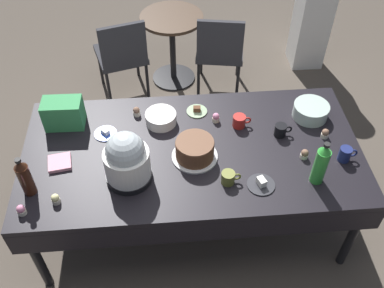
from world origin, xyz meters
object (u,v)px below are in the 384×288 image
soda_carton (64,113)px  round_cafe_table (172,37)px  coffee_mug_olive (229,178)px  cupcake_mint (325,134)px  slow_cooker (127,160)px  glass_salad_bowl (311,111)px  soda_bottle_cola (25,177)px  cupcake_lemon (56,199)px  coffee_mug_navy (345,154)px  water_cooler (314,12)px  coffee_mug_black (281,130)px  cupcake_vanilla (137,111)px  dessert_plate_cobalt (105,133)px  maroon_chair_right (220,48)px  dessert_plate_charcoal (261,184)px  cupcake_cocoa (305,154)px  cupcake_berry (216,118)px  potluck_table (192,156)px  ceramic_snack_bowl (161,118)px  coffee_mug_red (239,121)px  frosted_layer_cake (195,150)px  soda_bottle_lime_soda (321,164)px  maroon_chair_left (122,53)px  dessert_plate_sage (197,111)px  cupcake_rose (21,210)px

soda_carton → round_cafe_table: (0.79, 1.43, -0.35)m
coffee_mug_olive → cupcake_mint: bearing=25.4°
slow_cooker → glass_salad_bowl: (1.25, 0.46, -0.12)m
soda_bottle_cola → cupcake_lemon: bearing=-29.7°
coffee_mug_navy → water_cooler: (0.43, 2.10, -0.21)m
coffee_mug_black → cupcake_vanilla: bearing=163.9°
dessert_plate_cobalt → slow_cooker: bearing=-66.9°
maroon_chair_right → dessert_plate_charcoal: bearing=-89.9°
cupcake_lemon → cupcake_cocoa: bearing=8.5°
cupcake_berry → potluck_table: bearing=-126.1°
glass_salad_bowl → soda_bottle_cola: soda_bottle_cola is taller
cupcake_mint → cupcake_vanilla: same height
cupcake_vanilla → ceramic_snack_bowl: bearing=-28.5°
maroon_chair_right → coffee_mug_navy: bearing=-71.4°
coffee_mug_red → coffee_mug_olive: coffee_mug_red is taller
coffee_mug_black → maroon_chair_right: (-0.21, 1.43, -0.30)m
frosted_layer_cake → coffee_mug_black: (0.59, 0.15, -0.02)m
soda_bottle_cola → coffee_mug_navy: soda_bottle_cola is taller
dessert_plate_charcoal → cupcake_berry: cupcake_berry is taller
soda_bottle_lime_soda → round_cafe_table: size_ratio=0.44×
potluck_table → slow_cooker: slow_cooker is taller
potluck_table → coffee_mug_black: bearing=8.2°
cupcake_berry → soda_bottle_lime_soda: bearing=-46.3°
frosted_layer_cake → cupcake_mint: bearing=7.0°
cupcake_lemon → maroon_chair_left: bearing=81.2°
ceramic_snack_bowl → soda_bottle_lime_soda: size_ratio=0.67×
coffee_mug_navy → cupcake_cocoa: bearing=171.9°
cupcake_berry → soda_carton: (-1.03, 0.05, 0.07)m
dessert_plate_sage → soda_bottle_lime_soda: size_ratio=0.46×
slow_cooker → dessert_plate_sage: (0.46, 0.57, -0.16)m
ceramic_snack_bowl → dessert_plate_sage: size_ratio=1.45×
coffee_mug_black → soda_bottle_cola: bearing=-167.5°
frosted_layer_cake → coffee_mug_olive: size_ratio=2.43×
soda_bottle_lime_soda → soda_bottle_cola: 1.72m
cupcake_lemon → cupcake_vanilla: same height
dessert_plate_sage → frosted_layer_cake: bearing=-96.9°
slow_cooker → glass_salad_bowl: slow_cooker is taller
maroon_chair_right → round_cafe_table: maroon_chair_right is taller
glass_salad_bowl → maroon_chair_left: (-1.38, 1.27, -0.31)m
coffee_mug_red → soda_carton: (-1.18, 0.11, 0.06)m
cupcake_rose → soda_bottle_lime_soda: soda_bottle_lime_soda is taller
slow_cooker → coffee_mug_red: 0.85m
cupcake_lemon → cupcake_mint: 1.76m
coffee_mug_olive → soda_carton: (-1.04, 0.60, 0.06)m
frosted_layer_cake → cupcake_cocoa: (0.69, -0.06, -0.03)m
dessert_plate_sage → cupcake_berry: (0.12, -0.11, 0.02)m
cupcake_vanilla → soda_carton: bearing=-173.5°
dessert_plate_charcoal → round_cafe_table: (-0.44, 2.07, -0.27)m
soda_bottle_cola → round_cafe_table: 2.25m
slow_cooker → cupcake_berry: size_ratio=5.30×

